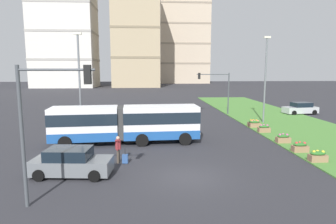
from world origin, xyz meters
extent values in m
plane|color=#2D2D33|center=(0.00, 0.00, 0.00)|extent=(260.00, 260.00, 0.00)
cube|color=#4C8438|center=(13.05, 10.00, 0.04)|extent=(10.00, 70.00, 0.08)
cube|color=white|center=(-1.18, 8.05, 1.73)|extent=(6.12, 2.81, 2.55)
cube|color=#1E519E|center=(-1.18, 8.05, 0.80)|extent=(6.14, 2.83, 0.70)
cube|color=#19232D|center=(-1.18, 8.05, 2.15)|extent=(6.16, 2.85, 0.90)
cube|color=white|center=(-7.27, 7.65, 1.73)|extent=(5.38, 2.90, 2.55)
cube|color=#1E519E|center=(-7.27, 7.65, 0.80)|extent=(5.40, 2.92, 0.70)
cube|color=#19232D|center=(-7.27, 7.65, 2.15)|extent=(5.42, 2.94, 0.90)
cylinder|color=#383838|center=(-4.18, 7.89, 1.72)|extent=(2.40, 2.40, 2.45)
cylinder|color=black|center=(0.55, 9.39, 0.50)|extent=(1.01, 0.33, 1.00)
cylinder|color=black|center=(0.68, 6.89, 0.50)|extent=(1.01, 0.33, 1.00)
cylinder|color=black|center=(-2.85, 9.21, 0.50)|extent=(1.01, 0.33, 1.00)
cylinder|color=black|center=(-2.72, 6.71, 0.50)|extent=(1.01, 0.33, 1.00)
cylinder|color=black|center=(-8.66, 8.79, 0.50)|extent=(1.02, 0.36, 1.00)
cylinder|color=black|center=(-8.47, 6.30, 0.50)|extent=(1.02, 0.36, 1.00)
sphere|color=#F9EFC6|center=(1.79, 9.10, 0.80)|extent=(0.24, 0.24, 0.24)
sphere|color=#F9EFC6|center=(1.88, 7.30, 0.80)|extent=(0.24, 0.24, 0.24)
cube|color=slate|center=(-6.50, 0.71, 0.58)|extent=(4.54, 2.19, 0.80)
cube|color=black|center=(-6.65, 0.72, 1.28)|extent=(2.52, 1.89, 0.60)
cylinder|color=black|center=(-4.93, 1.47, 0.32)|extent=(0.66, 0.28, 0.64)
cylinder|color=black|center=(-5.09, -0.32, 0.32)|extent=(0.66, 0.28, 0.64)
cylinder|color=black|center=(-7.91, 1.74, 0.32)|extent=(0.66, 0.28, 0.64)
cylinder|color=black|center=(-8.07, -0.05, 0.32)|extent=(0.66, 0.28, 0.64)
cube|color=#B7BABF|center=(18.05, 21.90, 0.58)|extent=(4.59, 2.35, 0.80)
cube|color=black|center=(18.20, 21.92, 1.28)|extent=(2.57, 1.97, 0.60)
cylinder|color=black|center=(16.68, 20.81, 0.32)|extent=(0.66, 0.30, 0.64)
cylinder|color=black|center=(16.45, 22.60, 0.32)|extent=(0.66, 0.30, 0.64)
cylinder|color=black|center=(19.65, 21.20, 0.32)|extent=(0.66, 0.30, 0.64)
cylinder|color=black|center=(19.42, 22.98, 0.32)|extent=(0.66, 0.30, 0.64)
cylinder|color=#4C4238|center=(-4.15, 2.73, 0.45)|extent=(0.16, 0.16, 0.90)
cylinder|color=#4C4238|center=(-4.13, 2.93, 0.45)|extent=(0.16, 0.16, 0.90)
cylinder|color=maroon|center=(-4.14, 2.83, 1.20)|extent=(0.36, 0.36, 0.60)
sphere|color=tan|center=(-4.14, 2.83, 1.62)|extent=(0.24, 0.24, 0.24)
cylinder|color=maroon|center=(-4.17, 2.60, 1.15)|extent=(0.10, 0.10, 0.55)
cylinder|color=maroon|center=(-4.12, 3.07, 1.15)|extent=(0.10, 0.10, 0.55)
cube|color=#335693|center=(-3.69, 2.63, 0.31)|extent=(0.38, 0.28, 0.56)
cylinder|color=black|center=(-3.69, 2.63, 0.80)|extent=(0.03, 0.03, 0.40)
cube|color=#937051|center=(8.65, 2.00, 0.30)|extent=(1.10, 0.56, 0.44)
ellipsoid|color=#2D6B28|center=(8.65, 2.00, 0.62)|extent=(0.99, 0.50, 0.28)
sphere|color=yellow|center=(8.37, 2.00, 0.72)|extent=(0.20, 0.20, 0.20)
sphere|color=yellow|center=(8.65, 2.08, 0.72)|extent=(0.20, 0.20, 0.20)
sphere|color=yellow|center=(8.93, 1.94, 0.72)|extent=(0.20, 0.20, 0.20)
cube|color=#937051|center=(8.65, 4.22, 0.30)|extent=(1.10, 0.56, 0.44)
ellipsoid|color=#2D6B28|center=(8.65, 4.22, 0.62)|extent=(0.99, 0.50, 0.28)
sphere|color=red|center=(8.37, 4.22, 0.72)|extent=(0.20, 0.20, 0.20)
sphere|color=red|center=(8.65, 4.30, 0.72)|extent=(0.20, 0.20, 0.20)
sphere|color=red|center=(8.93, 4.16, 0.72)|extent=(0.20, 0.20, 0.20)
cube|color=#937051|center=(8.65, 6.86, 0.30)|extent=(1.10, 0.56, 0.44)
ellipsoid|color=#2D6B28|center=(8.65, 6.86, 0.62)|extent=(0.99, 0.50, 0.28)
sphere|color=#D14C99|center=(8.37, 6.86, 0.72)|extent=(0.20, 0.20, 0.20)
sphere|color=#D14C99|center=(8.65, 6.94, 0.72)|extent=(0.20, 0.20, 0.20)
sphere|color=#D14C99|center=(8.93, 6.80, 0.72)|extent=(0.20, 0.20, 0.20)
cube|color=#937051|center=(8.65, 10.81, 0.30)|extent=(1.10, 0.56, 0.44)
ellipsoid|color=#2D6B28|center=(8.65, 10.81, 0.62)|extent=(0.99, 0.50, 0.28)
sphere|color=#D14C99|center=(8.37, 10.81, 0.72)|extent=(0.20, 0.20, 0.20)
sphere|color=#D14C99|center=(8.65, 10.89, 0.72)|extent=(0.20, 0.20, 0.20)
sphere|color=#D14C99|center=(8.93, 10.75, 0.72)|extent=(0.20, 0.20, 0.20)
cube|color=#937051|center=(8.65, 13.64, 0.30)|extent=(1.10, 0.56, 0.44)
ellipsoid|color=#2D6B28|center=(8.65, 13.64, 0.62)|extent=(0.99, 0.50, 0.28)
sphere|color=orange|center=(8.37, 13.64, 0.72)|extent=(0.20, 0.20, 0.20)
sphere|color=orange|center=(8.65, 13.72, 0.72)|extent=(0.20, 0.20, 0.20)
sphere|color=orange|center=(8.93, 13.58, 0.72)|extent=(0.20, 0.20, 0.20)
cube|color=#937051|center=(8.65, 13.23, 0.30)|extent=(1.10, 0.56, 0.44)
ellipsoid|color=#2D6B28|center=(8.65, 13.23, 0.62)|extent=(0.99, 0.50, 0.28)
sphere|color=#EF7566|center=(8.37, 13.23, 0.72)|extent=(0.20, 0.20, 0.20)
sphere|color=#EF7566|center=(8.65, 13.31, 0.72)|extent=(0.20, 0.20, 0.20)
sphere|color=#EF7566|center=(8.93, 13.17, 0.72)|extent=(0.20, 0.20, 0.20)
cylinder|color=#474C51|center=(-7.50, -3.00, 3.06)|extent=(0.16, 0.16, 6.13)
cylinder|color=#474C51|center=(-5.94, -3.00, 5.93)|extent=(3.12, 0.10, 0.10)
cube|color=black|center=(-4.68, -3.00, 5.73)|extent=(0.28, 0.28, 0.80)
sphere|color=red|center=(-4.68, -3.00, 5.98)|extent=(0.16, 0.16, 0.16)
sphere|color=yellow|center=(-4.68, -3.00, 5.72)|extent=(0.16, 0.16, 0.16)
sphere|color=green|center=(-4.68, -3.00, 5.46)|extent=(0.16, 0.16, 0.16)
cylinder|color=#474C51|center=(8.25, 22.00, 2.75)|extent=(0.16, 0.16, 5.50)
cylinder|color=#474C51|center=(6.15, 22.00, 5.30)|extent=(4.20, 0.10, 0.10)
cube|color=black|center=(4.35, 22.00, 5.10)|extent=(0.28, 0.28, 0.80)
sphere|color=red|center=(4.35, 22.00, 5.35)|extent=(0.16, 0.16, 0.16)
sphere|color=yellow|center=(4.35, 22.00, 5.09)|extent=(0.16, 0.16, 0.16)
sphere|color=green|center=(4.35, 22.00, 4.83)|extent=(0.16, 0.16, 0.16)
cylinder|color=slate|center=(-8.50, 11.91, 4.52)|extent=(0.18, 0.18, 9.04)
cube|color=white|center=(-8.50, 11.91, 9.14)|extent=(0.70, 0.28, 0.20)
cylinder|color=slate|center=(10.55, 15.76, 4.63)|extent=(0.18, 0.18, 9.25)
cube|color=white|center=(10.55, 15.76, 9.35)|extent=(0.70, 0.28, 0.20)
cube|color=silver|center=(-30.00, 85.83, 26.23)|extent=(19.97, 14.63, 52.45)
cube|color=#A4A099|center=(-30.00, 85.83, 9.09)|extent=(20.17, 14.83, 0.70)
cube|color=#A4A099|center=(-30.00, 85.83, 17.83)|extent=(20.17, 14.83, 0.70)
cube|color=#A4A099|center=(-30.00, 85.83, 26.58)|extent=(20.17, 14.83, 0.70)
cube|color=tan|center=(-6.30, 89.09, 18.89)|extent=(15.77, 19.77, 37.77)
cube|color=#85765B|center=(-6.30, 89.09, 9.79)|extent=(15.97, 19.97, 0.70)
cube|color=#85765B|center=(-6.30, 89.09, 19.24)|extent=(15.97, 19.97, 0.70)
cube|color=#85765B|center=(-6.30, 89.09, 28.68)|extent=(15.97, 19.97, 0.70)
cube|color=#C6B299|center=(13.30, 114.48, 20.34)|extent=(20.66, 16.47, 40.68)
cube|color=gray|center=(13.30, 114.48, 8.49)|extent=(20.86, 16.67, 0.70)
cube|color=gray|center=(13.30, 114.48, 16.62)|extent=(20.86, 16.67, 0.70)
cube|color=gray|center=(13.30, 114.48, 24.76)|extent=(20.86, 16.67, 0.70)
cube|color=gray|center=(13.30, 114.48, 32.89)|extent=(20.86, 16.67, 0.70)
camera|label=1|loc=(-2.14, -15.34, 5.94)|focal=31.05mm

